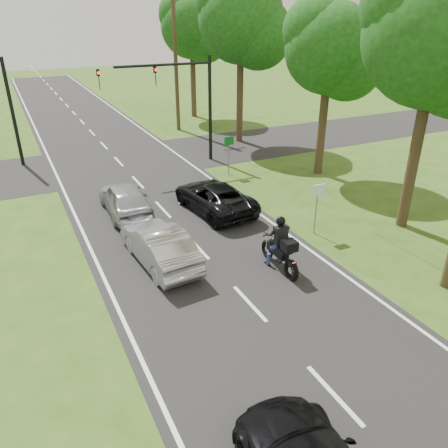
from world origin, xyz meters
The scene contains 16 objects.
ground centered at (0.00, 0.00, 0.00)m, with size 140.00×140.00×0.00m, color #2A4E16.
road centered at (0.00, 10.00, 0.01)m, with size 8.00×100.00×0.01m, color black.
cross_road centered at (0.00, 16.00, 0.01)m, with size 60.00×7.00×0.01m, color black.
motorcycle_rider centered at (1.94, 1.30, 0.79)m, with size 0.66×2.33×2.01m.
dark_suv centered at (2.07, 6.89, 0.66)m, with size 2.16×4.69×1.30m, color black.
silver_sedan centered at (-1.65, 3.57, 0.71)m, with size 1.48×4.26×1.40m, color #ACABB0.
silver_suv centered at (-1.61, 8.31, 0.73)m, with size 1.70×4.23×1.44m, color #ABAEB3.
traffic_signal centered at (3.34, 14.00, 4.14)m, with size 6.38×0.44×6.00m.
signal_pole_far centered at (-5.20, 18.00, 3.00)m, with size 0.20×0.20×6.00m, color black.
utility_pole_far centered at (6.20, 22.00, 5.08)m, with size 1.60×0.28×10.00m.
sign_white centered at (4.70, 2.98, 1.60)m, with size 0.55×0.07×2.12m.
sign_green centered at (4.90, 10.98, 1.60)m, with size 0.55×0.07×2.12m.
tree_row_b centered at (8.79, 1.76, 7.13)m, with size 5.60×5.43×10.06m.
tree_row_c centered at (9.75, 8.80, 6.23)m, with size 4.80×4.65×8.76m.
tree_row_d centered at (9.10, 16.76, 7.43)m, with size 5.76×5.58×10.45m.
tree_row_e centered at (9.48, 25.78, 6.83)m, with size 5.28×5.12×9.61m.
Camera 1 is at (-5.64, -9.52, 8.05)m, focal length 35.00 mm.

